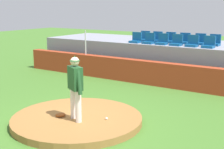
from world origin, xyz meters
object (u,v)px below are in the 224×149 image
at_px(stadium_chair_0, 136,39).
at_px(stadium_chair_6, 145,38).
at_px(stadium_chair_8, 170,39).
at_px(baseball, 107,118).
at_px(stadium_chair_5, 209,44).
at_px(stadium_chair_4, 192,43).
at_px(stadium_chair_7, 157,39).
at_px(pitcher, 75,83).
at_px(fielding_glove, 60,115).
at_px(stadium_chair_10, 200,41).
at_px(stadium_chair_2, 162,41).
at_px(stadium_chair_3, 177,42).
at_px(stadium_chair_9, 184,40).
at_px(stadium_chair_11, 215,42).

distance_m(stadium_chair_0, stadium_chair_6, 0.90).
bearing_deg(stadium_chair_0, stadium_chair_8, -145.48).
bearing_deg(stadium_chair_0, baseball, 112.30).
bearing_deg(stadium_chair_0, stadium_chair_6, -89.57).
bearing_deg(stadium_chair_8, stadium_chair_5, 156.96).
height_order(stadium_chair_4, stadium_chair_7, same).
bearing_deg(pitcher, stadium_chair_0, 133.62).
height_order(fielding_glove, stadium_chair_8, stadium_chair_8).
distance_m(fielding_glove, stadium_chair_7, 7.96).
xyz_separation_m(stadium_chair_4, stadium_chair_8, (-1.41, 0.88, 0.00)).
bearing_deg(stadium_chair_8, baseball, 99.76).
bearing_deg(fielding_glove, stadium_chair_8, 44.53).
distance_m(stadium_chair_8, stadium_chair_10, 1.44).
bearing_deg(stadium_chair_0, stadium_chair_2, -178.66).
bearing_deg(stadium_chair_2, stadium_chair_0, 1.34).
distance_m(stadium_chair_0, stadium_chair_5, 3.48).
xyz_separation_m(stadium_chair_3, stadium_chair_10, (0.74, 0.92, 0.00)).
bearing_deg(stadium_chair_7, stadium_chair_6, 1.00).
relative_size(baseball, stadium_chair_10, 0.15).
height_order(fielding_glove, stadium_chair_0, stadium_chair_0).
distance_m(baseball, stadium_chair_8, 7.54).
relative_size(stadium_chair_2, stadium_chair_9, 1.00).
relative_size(stadium_chair_3, stadium_chair_4, 1.00).
height_order(stadium_chair_0, stadium_chair_3, same).
height_order(stadium_chair_0, stadium_chair_8, same).
xyz_separation_m(stadium_chair_6, stadium_chair_9, (2.08, 0.01, 0.00)).
bearing_deg(stadium_chair_4, stadium_chair_2, 0.57).
bearing_deg(stadium_chair_0, stadium_chair_10, -161.22).
relative_size(stadium_chair_9, stadium_chair_11, 1.00).
relative_size(pitcher, stadium_chair_5, 3.63).
xyz_separation_m(stadium_chair_4, stadium_chair_6, (-2.77, 0.86, 0.00)).
bearing_deg(stadium_chair_8, stadium_chair_6, 1.17).
height_order(stadium_chair_7, stadium_chair_11, same).
bearing_deg(stadium_chair_5, fielding_glove, 72.90).
height_order(stadium_chair_7, stadium_chair_9, same).
bearing_deg(baseball, stadium_chair_5, 82.19).
relative_size(stadium_chair_0, stadium_chair_7, 1.00).
relative_size(stadium_chair_3, stadium_chair_5, 1.00).
bearing_deg(stadium_chair_8, stadium_chair_4, 147.90).
height_order(fielding_glove, stadium_chair_5, stadium_chair_5).
bearing_deg(stadium_chair_6, pitcher, 103.85).
distance_m(stadium_chair_7, stadium_chair_11, 2.80).
height_order(stadium_chair_2, stadium_chair_11, same).
relative_size(stadium_chair_2, stadium_chair_11, 1.00).
height_order(pitcher, stadium_chair_2, stadium_chair_2).
relative_size(pitcher, stadium_chair_0, 3.63).
distance_m(stadium_chair_3, stadium_chair_5, 1.43).
bearing_deg(stadium_chair_11, stadium_chair_2, 22.85).
bearing_deg(stadium_chair_3, stadium_chair_6, -23.08).
distance_m(fielding_glove, stadium_chair_0, 7.16).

